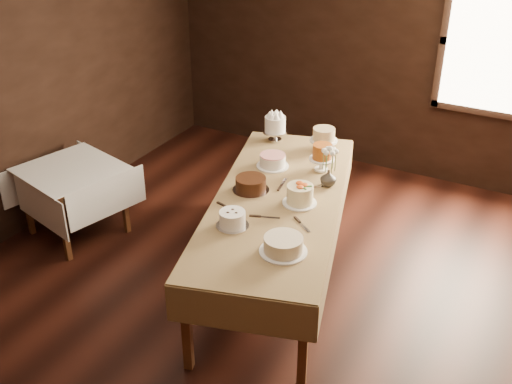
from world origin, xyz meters
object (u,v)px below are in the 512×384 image
Objects in this scene: cake_server_a at (270,217)px; cake_server_b at (305,227)px; cake_chocolate at (251,185)px; cake_server_d at (315,187)px; cake_flowers at (300,195)px; display_table at (277,204)px; cake_caramel at (322,159)px; cake_lattice at (273,161)px; cake_swirl at (232,220)px; side_table at (72,176)px; cake_cream at (283,245)px; cake_server_c at (284,182)px; flower_vase at (328,178)px; cake_meringue at (275,129)px; cake_server_e at (232,209)px; cake_speckled at (324,140)px.

cake_server_a is 0.30m from cake_server_b.
cake_chocolate reaches higher than cake_server_d.
cake_chocolate is at bearing -180.00° from cake_flowers.
cake_caramel is (0.11, 0.64, 0.17)m from display_table.
cake_swirl reaches higher than cake_lattice.
side_table is 2.73× the size of cake_cream.
cake_flowers is at bearing -143.78° from cake_server_c.
cake_flowers reaches higher than cake_swirl.
cake_caramel is 0.84× the size of cake_chocolate.
cake_lattice is at bearing 170.60° from flower_vase.
side_table is 2.27m from cake_flowers.
cake_server_c is 1.00× the size of cake_server_d.
cake_swirl is (-0.30, -0.56, -0.02)m from cake_flowers.
display_table is 11.59× the size of cake_server_b.
cake_meringue is at bearing 105.73° from cake_swirl.
cake_server_a is 1.00× the size of cake_server_d.
cake_meringue reaches higher than cake_cream.
cake_server_a and cake_server_d have the same top height.
display_table is 0.42m from cake_server_e.
cake_lattice is (1.74, 0.76, 0.23)m from side_table.
cake_caramel is at bearing 79.91° from display_table.
cake_cream is at bearing -9.78° from side_table.
cake_flowers is at bearing -128.31° from cake_server_d.
cake_chocolate is at bearing 175.85° from cake_server_d.
cake_swirl is (-0.06, -1.61, -0.04)m from cake_speckled.
cake_server_e is (-0.13, 0.21, -0.06)m from cake_swirl.
cake_meringue is at bearing 118.76° from cake_cream.
cake_speckled is 0.43m from cake_caramel.
display_table is 1.06m from cake_speckled.
cake_server_a is 1.00× the size of cake_server_e.
cake_swirl is 0.55m from cake_server_b.
cake_meringue is 1.03m from cake_server_d.
cake_meringue is 0.94× the size of cake_swirl.
cake_speckled is at bearing 75.35° from cake_server_a.
cake_meringue is 1.65m from cake_swirl.
cake_server_e is (-0.23, -0.35, 0.06)m from display_table.
cake_chocolate is 0.72m from cake_server_b.
cake_server_a and cake_server_c have the same top height.
cake_lattice is 1.16× the size of cake_caramel.
cake_speckled is 1.01× the size of cake_caramel.
cake_server_c is at bearing -45.71° from cake_lattice.
cake_server_b is 0.75m from cake_server_c.
cake_speckled is 1.10× the size of cake_server_a.
cake_server_a is at bearing 52.22° from cake_swirl.
cake_caramel is 1.09× the size of cake_server_e.
cake_speckled reaches higher than cake_cream.
cake_speckled is at bearing 78.53° from cake_chocolate.
cake_speckled is (2.00, 1.31, 0.28)m from side_table.
cake_server_d is (0.74, -0.71, -0.11)m from cake_meringue.
cake_swirl is at bearing -100.09° from display_table.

